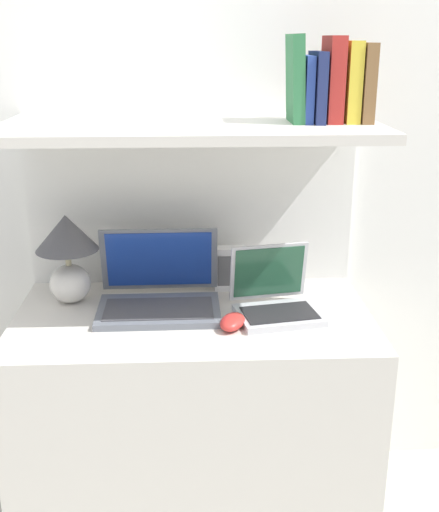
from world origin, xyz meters
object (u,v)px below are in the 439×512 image
router_box (231,268)px  computer_mouse (234,322)px  laptop_small (277,300)px  laptop_large (160,294)px  book_green (297,79)px  table_lamp (69,249)px  book_yellow (352,82)px  book_navy (318,87)px  book_blue (308,89)px  book_brown (366,83)px  book_red (334,80)px

router_box → computer_mouse: bearing=-91.7°
laptop_small → router_box: 0.25m
laptop_large → laptop_small: (0.35, -0.06, -0.00)m
router_box → book_green: bearing=-39.2°
table_lamp → book_yellow: 0.98m
laptop_large → book_navy: 0.77m
computer_mouse → table_lamp: bearing=156.2°
computer_mouse → book_navy: (0.25, 0.16, 0.65)m
router_box → book_blue: bearing=-34.5°
table_lamp → computer_mouse: size_ratio=2.24×
book_green → book_navy: bearing=0.0°
laptop_large → book_green: book_green is taller
laptop_small → table_lamp: bearing=168.9°
laptop_small → book_blue: (0.08, 0.07, 0.62)m
book_brown → book_green: 0.20m
computer_mouse → book_red: size_ratio=0.54×
book_navy → laptop_large: bearing=-179.0°
book_yellow → book_navy: 0.10m
book_red → laptop_small: bearing=-156.3°
computer_mouse → book_brown: book_brown is taller
book_red → book_green: bearing=180.0°
laptop_large → book_blue: bearing=1.1°
book_red → computer_mouse: bearing=-150.4°
laptop_small → book_blue: bearing=40.4°
book_red → book_navy: (-0.04, 0.00, -0.02)m
table_lamp → laptop_small: 0.66m
router_box → book_green: book_green is taller
book_brown → book_red: bearing=180.0°
book_yellow → book_red: 0.05m
laptop_large → book_navy: size_ratio=1.93×
table_lamp → router_box: 0.53m
computer_mouse → book_navy: book_navy is taller
book_navy → laptop_small: bearing=-148.4°
book_navy → book_blue: bearing=180.0°
computer_mouse → book_yellow: (0.34, 0.16, 0.66)m
router_box → book_red: bearing=-26.9°
book_yellow → book_red: size_ratio=0.94×
table_lamp → book_yellow: bearing=-3.9°
book_navy → book_green: (-0.06, 0.00, 0.02)m
book_navy → router_box: bearing=149.1°
laptop_small → computer_mouse: laptop_small is taller
laptop_large → book_red: size_ratio=1.59×
computer_mouse → laptop_large: bearing=144.4°
table_lamp → book_yellow: (0.84, -0.06, 0.50)m
book_yellow → book_green: size_ratio=0.92×
book_blue → computer_mouse: bearing=-142.7°
book_brown → book_blue: bearing=180.0°
router_box → book_blue: 0.64m
laptop_small → book_navy: (0.11, 0.07, 0.62)m
laptop_large → book_green: bearing=1.2°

